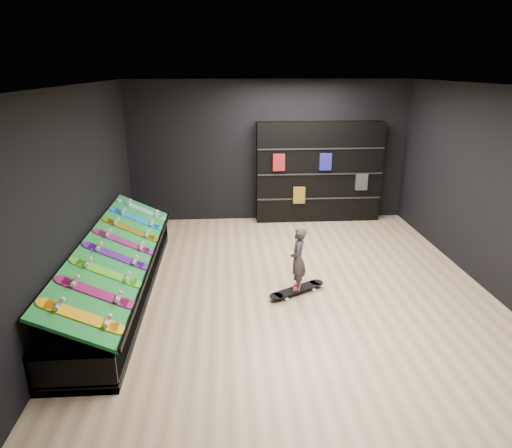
{
  "coord_description": "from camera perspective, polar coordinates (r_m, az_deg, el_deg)",
  "views": [
    {
      "loc": [
        -0.94,
        -6.24,
        3.23
      ],
      "look_at": [
        -0.5,
        0.2,
        1.0
      ],
      "focal_mm": 32.0,
      "sensor_mm": 36.0,
      "label": 1
    }
  ],
  "objects": [
    {
      "name": "floor",
      "position": [
        7.09,
        4.19,
        -8.1
      ],
      "size": [
        6.0,
        7.0,
        0.01
      ],
      "primitive_type": "cube",
      "color": "tan",
      "rests_on": "ground"
    },
    {
      "name": "ceiling",
      "position": [
        6.32,
        4.86,
        16.9
      ],
      "size": [
        6.0,
        7.0,
        0.01
      ],
      "primitive_type": "cube",
      "color": "white",
      "rests_on": "ground"
    },
    {
      "name": "wall_back",
      "position": [
        9.94,
        1.58,
        9.02
      ],
      "size": [
        6.0,
        0.02,
        3.0
      ],
      "primitive_type": "cube",
      "color": "black",
      "rests_on": "ground"
    },
    {
      "name": "wall_front",
      "position": [
        3.38,
        13.2,
        -12.33
      ],
      "size": [
        6.0,
        0.02,
        3.0
      ],
      "primitive_type": "cube",
      "color": "black",
      "rests_on": "ground"
    },
    {
      "name": "wall_left",
      "position": [
        6.8,
        -21.43,
        2.96
      ],
      "size": [
        0.02,
        7.0,
        3.0
      ],
      "primitive_type": "cube",
      "color": "black",
      "rests_on": "ground"
    },
    {
      "name": "wall_right",
      "position": [
        7.59,
        27.59,
        3.67
      ],
      "size": [
        0.02,
        7.0,
        3.0
      ],
      "primitive_type": "cube",
      "color": "black",
      "rests_on": "ground"
    },
    {
      "name": "display_rack",
      "position": [
        7.1,
        -16.73,
        -6.63
      ],
      "size": [
        0.9,
        4.5,
        0.5
      ],
      "primitive_type": null,
      "color": "black",
      "rests_on": "ground"
    },
    {
      "name": "turf_ramp",
      "position": [
        6.91,
        -16.69,
        -3.18
      ],
      "size": [
        0.92,
        4.5,
        0.46
      ],
      "primitive_type": "cube",
      "rotation": [
        0.0,
        0.44,
        0.0
      ],
      "color": "#106724",
      "rests_on": "display_rack"
    },
    {
      "name": "back_shelving",
      "position": [
        10.01,
        7.83,
        6.44
      ],
      "size": [
        2.69,
        0.31,
        2.15
      ],
      "primitive_type": "cube",
      "color": "black",
      "rests_on": "ground"
    },
    {
      "name": "floor_skateboard",
      "position": [
        6.94,
        5.14,
        -8.38
      ],
      "size": [
        0.96,
        0.69,
        0.09
      ],
      "primitive_type": null,
      "rotation": [
        0.0,
        0.0,
        0.53
      ],
      "color": "black",
      "rests_on": "ground"
    },
    {
      "name": "child",
      "position": [
        6.79,
        5.22,
        -5.87
      ],
      "size": [
        0.2,
        0.25,
        0.58
      ],
      "primitive_type": "imported",
      "rotation": [
        0.0,
        0.0,
        -1.81
      ],
      "color": "black",
      "rests_on": "floor_skateboard"
    },
    {
      "name": "display_board_0",
      "position": [
        5.24,
        -20.92,
        -10.74
      ],
      "size": [
        0.93,
        0.22,
        0.5
      ],
      "primitive_type": null,
      "rotation": [
        0.0,
        0.44,
        0.0
      ],
      "color": "yellow",
      "rests_on": "turf_ramp"
    },
    {
      "name": "display_board_1",
      "position": [
        5.7,
        -19.41,
        -8.06
      ],
      "size": [
        0.93,
        0.22,
        0.5
      ],
      "primitive_type": null,
      "rotation": [
        0.0,
        0.44,
        0.0
      ],
      "color": "#E5198C",
      "rests_on": "turf_ramp"
    },
    {
      "name": "display_board_2",
      "position": [
        6.17,
        -18.16,
        -5.79
      ],
      "size": [
        0.93,
        0.22,
        0.5
      ],
      "primitive_type": null,
      "rotation": [
        0.0,
        0.44,
        0.0
      ],
      "color": "green",
      "rests_on": "turf_ramp"
    },
    {
      "name": "display_board_3",
      "position": [
        6.65,
        -17.09,
        -3.84
      ],
      "size": [
        0.93,
        0.22,
        0.5
      ],
      "primitive_type": null,
      "rotation": [
        0.0,
        0.44,
        0.0
      ],
      "color": "purple",
      "rests_on": "turf_ramp"
    },
    {
      "name": "display_board_4",
      "position": [
        7.14,
        -16.17,
        -2.15
      ],
      "size": [
        0.93,
        0.22,
        0.5
      ],
      "primitive_type": null,
      "rotation": [
        0.0,
        0.44,
        0.0
      ],
      "color": "#2626BF",
      "rests_on": "turf_ramp"
    },
    {
      "name": "display_board_5",
      "position": [
        7.64,
        -15.37,
        -0.69
      ],
      "size": [
        0.93,
        0.22,
        0.5
      ],
      "primitive_type": null,
      "rotation": [
        0.0,
        0.44,
        0.0
      ],
      "color": "yellow",
      "rests_on": "turf_ramp"
    },
    {
      "name": "display_board_6",
      "position": [
        8.15,
        -14.67,
        0.6
      ],
      "size": [
        0.93,
        0.22,
        0.5
      ],
      "primitive_type": null,
      "rotation": [
        0.0,
        0.44,
        0.0
      ],
      "color": "blue",
      "rests_on": "turf_ramp"
    },
    {
      "name": "display_board_7",
      "position": [
        8.65,
        -14.05,
        1.74
      ],
      "size": [
        0.93,
        0.22,
        0.5
      ],
      "primitive_type": null,
      "rotation": [
        0.0,
        0.44,
        0.0
      ],
      "color": "#0CB2E5",
      "rests_on": "turf_ramp"
    }
  ]
}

